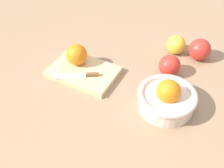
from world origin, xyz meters
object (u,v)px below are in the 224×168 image
at_px(knife, 83,75).
at_px(apple_front_left, 200,50).
at_px(apple_front_left_2, 170,66).
at_px(apple_front_left_3, 176,45).
at_px(bowl, 167,98).
at_px(orange_on_board, 77,55).
at_px(cutting_board, 83,72).

height_order(knife, apple_front_left, apple_front_left).
bearing_deg(apple_front_left, apple_front_left_2, 59.69).
distance_m(apple_front_left, apple_front_left_2, 0.16).
xyz_separation_m(knife, apple_front_left_2, (-0.26, -0.16, 0.01)).
bearing_deg(apple_front_left, apple_front_left_3, 0.26).
height_order(bowl, knife, bowl).
distance_m(orange_on_board, knife, 0.08).
relative_size(orange_on_board, apple_front_left, 0.92).
bearing_deg(apple_front_left, cutting_board, 36.25).
bearing_deg(apple_front_left_2, apple_front_left_3, -84.91).
distance_m(cutting_board, apple_front_left_3, 0.37).
bearing_deg(apple_front_left_2, apple_front_left, -120.31).
relative_size(apple_front_left_2, apple_front_left_3, 1.04).
xyz_separation_m(bowl, apple_front_left, (-0.04, -0.29, 0.00)).
relative_size(knife, apple_front_left_3, 1.98).
relative_size(knife, apple_front_left_2, 1.90).
xyz_separation_m(cutting_board, apple_front_left_3, (-0.27, -0.26, 0.03)).
height_order(apple_front_left, apple_front_left_3, apple_front_left).
relative_size(cutting_board, apple_front_left, 2.88).
height_order(bowl, apple_front_left, bowl).
bearing_deg(bowl, knife, -0.35).
xyz_separation_m(orange_on_board, apple_front_left, (-0.39, -0.24, -0.02)).
distance_m(apple_front_left, apple_front_left_3, 0.09).
height_order(cutting_board, orange_on_board, orange_on_board).
bearing_deg(apple_front_left_2, orange_on_board, 17.96).
distance_m(cutting_board, apple_front_left, 0.44).
bearing_deg(apple_front_left, knife, 40.56).
relative_size(cutting_board, apple_front_left_3, 3.22).
bearing_deg(apple_front_left_3, bowl, 99.31).
bearing_deg(knife, cutting_board, -61.92).
height_order(cutting_board, apple_front_left_3, apple_front_left_3).
bearing_deg(orange_on_board, apple_front_left_2, -162.04).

